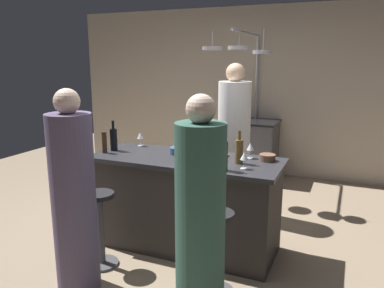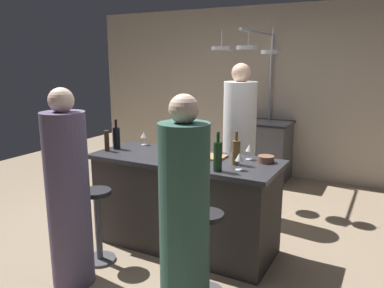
{
  "view_description": "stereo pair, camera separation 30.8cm",
  "coord_description": "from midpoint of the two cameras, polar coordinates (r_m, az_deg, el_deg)",
  "views": [
    {
      "loc": [
        1.41,
        -3.15,
        1.8
      ],
      "look_at": [
        0.0,
        0.15,
        1.0
      ],
      "focal_mm": 35.54,
      "sensor_mm": 36.0,
      "label": 1
    },
    {
      "loc": [
        1.69,
        -3.01,
        1.8
      ],
      "look_at": [
        0.0,
        0.15,
        1.0
      ],
      "focal_mm": 35.54,
      "sensor_mm": 36.0,
      "label": 2
    }
  ],
  "objects": [
    {
      "name": "chef",
      "position": [
        4.4,
        4.28,
        -0.37
      ],
      "size": [
        0.37,
        0.37,
        1.76
      ],
      "color": "white",
      "rests_on": "ground_plane"
    },
    {
      "name": "wine_bottle_red",
      "position": [
        3.12,
        1.95,
        -1.74
      ],
      "size": [
        0.07,
        0.07,
        0.33
      ],
      "color": "#143319",
      "rests_on": "kitchen_island"
    },
    {
      "name": "mixing_bowl_blue",
      "position": [
        3.7,
        -4.47,
        -1.02
      ],
      "size": [
        0.16,
        0.16,
        0.07
      ],
      "primitive_type": "cylinder",
      "color": "#334C6B",
      "rests_on": "kitchen_island"
    },
    {
      "name": "wine_bottle_dark",
      "position": [
        3.93,
        -13.89,
        0.7
      ],
      "size": [
        0.07,
        0.07,
        0.3
      ],
      "color": "black",
      "rests_on": "kitchen_island"
    },
    {
      "name": "overhead_pot_rack",
      "position": [
        5.22,
        6.09,
        11.43
      ],
      "size": [
        0.89,
        1.38,
        2.17
      ],
      "color": "gray",
      "rests_on": "ground_plane"
    },
    {
      "name": "guest_right",
      "position": [
        2.58,
        -2.25,
        -11.73
      ],
      "size": [
        0.34,
        0.34,
        1.6
      ],
      "color": "#33594C",
      "rests_on": "ground_plane"
    },
    {
      "name": "pepper_mill",
      "position": [
        3.86,
        -15.27,
        0.23
      ],
      "size": [
        0.05,
        0.05,
        0.21
      ],
      "primitive_type": "cylinder",
      "color": "#382319",
      "rests_on": "kitchen_island"
    },
    {
      "name": "bar_stool_right",
      "position": [
        3.02,
        0.71,
        -15.59
      ],
      "size": [
        0.28,
        0.28,
        0.68
      ],
      "color": "#4C4C51",
      "rests_on": "ground_plane"
    },
    {
      "name": "mixing_bowl_steel",
      "position": [
        3.3,
        -1.64,
        -2.71
      ],
      "size": [
        0.2,
        0.2,
        0.06
      ],
      "primitive_type": "cylinder",
      "color": "#B7B7BC",
      "rests_on": "kitchen_island"
    },
    {
      "name": "wine_glass_near_right_guest",
      "position": [
        4.07,
        -9.94,
        1.13
      ],
      "size": [
        0.07,
        0.07,
        0.15
      ],
      "color": "silver",
      "rests_on": "kitchen_island"
    },
    {
      "name": "stove_range",
      "position": [
        5.9,
        7.31,
        -0.77
      ],
      "size": [
        0.8,
        0.64,
        0.89
      ],
      "color": "#47474C",
      "rests_on": "ground_plane"
    },
    {
      "name": "mixing_bowl_wooden",
      "position": [
        3.48,
        8.78,
        -2.05
      ],
      "size": [
        0.15,
        0.15,
        0.06
      ],
      "primitive_type": "cylinder",
      "color": "brown",
      "rests_on": "kitchen_island"
    },
    {
      "name": "back_wall",
      "position": [
        6.15,
        8.57,
        7.79
      ],
      "size": [
        6.4,
        0.16,
        2.6
      ],
      "primitive_type": "cube",
      "color": "#BCAD99",
      "rests_on": "ground_plane"
    },
    {
      "name": "kitchen_island",
      "position": [
        3.7,
        -3.33,
        -8.79
      ],
      "size": [
        1.8,
        0.72,
        0.9
      ],
      "color": "#332D2B",
      "rests_on": "ground_plane"
    },
    {
      "name": "potted_plant",
      "position": [
        5.69,
        -12.14,
        -3.01
      ],
      "size": [
        0.36,
        0.36,
        0.52
      ],
      "color": "brown",
      "rests_on": "ground_plane"
    },
    {
      "name": "cutting_board",
      "position": [
        3.58,
        0.18,
        -1.84
      ],
      "size": [
        0.32,
        0.22,
        0.02
      ],
      "primitive_type": "cube",
      "color": "#997047",
      "rests_on": "kitchen_island"
    },
    {
      "name": "guest_left",
      "position": [
        3.13,
        -20.06,
        -8.02
      ],
      "size": [
        0.34,
        0.34,
        1.6
      ],
      "color": "#594C6B",
      "rests_on": "ground_plane"
    },
    {
      "name": "wine_glass_by_chef",
      "position": [
        3.18,
        5.1,
        -1.96
      ],
      "size": [
        0.07,
        0.07,
        0.15
      ],
      "color": "silver",
      "rests_on": "kitchen_island"
    },
    {
      "name": "bar_stool_left",
      "position": [
        3.53,
        -16.05,
        -11.74
      ],
      "size": [
        0.28,
        0.28,
        0.68
      ],
      "color": "#4C4C51",
      "rests_on": "ground_plane"
    },
    {
      "name": "wine_bottle_amber",
      "position": [
        3.34,
        4.48,
        -1.07
      ],
      "size": [
        0.07,
        0.07,
        0.3
      ],
      "color": "brown",
      "rests_on": "kitchen_island"
    },
    {
      "name": "ground_plane",
      "position": [
        3.89,
        -3.25,
        -15.01
      ],
      "size": [
        9.0,
        9.0,
        0.0
      ],
      "primitive_type": "plane",
      "color": "gray"
    },
    {
      "name": "wine_glass_near_left_guest",
      "position": [
        3.52,
        6.29,
        -0.54
      ],
      "size": [
        0.07,
        0.07,
        0.15
      ],
      "color": "silver",
      "rests_on": "kitchen_island"
    }
  ]
}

